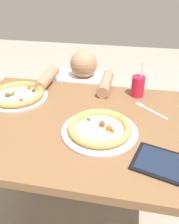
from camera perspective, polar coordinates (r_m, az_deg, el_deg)
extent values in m
plane|color=#9E9384|center=(1.68, -2.38, -23.82)|extent=(8.00, 8.00, 0.00)
cube|color=brown|center=(1.15, -3.17, -2.82)|extent=(1.21, 0.84, 0.04)
cylinder|color=brown|center=(1.80, -16.59, -4.71)|extent=(0.07, 0.07, 0.71)
cylinder|color=brown|center=(1.65, 18.42, -8.83)|extent=(0.07, 0.07, 0.71)
cylinder|color=#B7B7BC|center=(1.06, 2.49, -4.72)|extent=(0.35, 0.35, 0.01)
cylinder|color=beige|center=(1.05, 2.50, -4.24)|extent=(0.22, 0.22, 0.01)
torus|color=tan|center=(1.04, 2.52, -3.72)|extent=(0.29, 0.29, 0.03)
sphere|color=#2D6623|center=(1.10, -0.19, -1.78)|extent=(0.02, 0.02, 0.02)
sphere|color=#2D6623|center=(1.08, 3.04, -2.49)|extent=(0.02, 0.02, 0.02)
sphere|color=maroon|center=(1.06, 3.10, -3.05)|extent=(0.03, 0.03, 0.03)
sphere|color=#BF4C19|center=(1.04, 4.75, -3.97)|extent=(0.03, 0.03, 0.03)
sphere|color=#BF4C19|center=(1.03, 5.71, -4.61)|extent=(0.02, 0.02, 0.02)
cylinder|color=#B7B7BC|center=(1.40, -17.15, 3.49)|extent=(0.34, 0.34, 0.01)
cylinder|color=beige|center=(1.39, -17.22, 3.89)|extent=(0.24, 0.24, 0.01)
torus|color=#C68C47|center=(1.39, -17.29, 4.29)|extent=(0.30, 0.30, 0.03)
sphere|color=maroon|center=(1.31, -16.36, 2.77)|extent=(0.02, 0.02, 0.02)
sphere|color=gold|center=(1.47, -17.25, 5.92)|extent=(0.02, 0.02, 0.02)
sphere|color=brown|center=(1.38, -19.42, 3.90)|extent=(0.03, 0.03, 0.03)
sphere|color=gold|center=(1.42, -18.08, 4.80)|extent=(0.02, 0.02, 0.02)
sphere|color=#BF4C19|center=(1.44, -14.55, 5.77)|extent=(0.03, 0.03, 0.03)
sphere|color=#2D6623|center=(1.39, -18.44, 4.11)|extent=(0.02, 0.02, 0.02)
sphere|color=brown|center=(1.40, -18.18, 4.29)|extent=(0.02, 0.02, 0.02)
sphere|color=brown|center=(1.40, -13.47, 5.15)|extent=(0.02, 0.02, 0.02)
cylinder|color=red|center=(1.37, 11.77, 6.18)|extent=(0.08, 0.08, 0.12)
cylinder|color=white|center=(1.33, 12.71, 9.86)|extent=(0.02, 0.02, 0.11)
cube|color=silver|center=(1.24, 15.60, -0.12)|extent=(0.13, 0.12, 0.00)
cube|color=silver|center=(1.30, 12.22, 1.74)|extent=(0.05, 0.05, 0.00)
cube|color=black|center=(0.94, 18.17, -12.09)|extent=(0.28, 0.23, 0.01)
cube|color=#192338|center=(0.94, 18.22, -11.89)|extent=(0.24, 0.20, 0.00)
cylinder|color=#333847|center=(1.95, -1.19, -4.74)|extent=(0.33, 0.33, 0.45)
cube|color=white|center=(1.76, -1.32, 4.74)|extent=(0.42, 0.22, 0.27)
sphere|color=#A37556|center=(1.67, -1.41, 11.67)|extent=(0.19, 0.19, 0.19)
cylinder|color=#A37556|center=(1.53, -10.24, 8.13)|extent=(0.07, 0.28, 0.07)
cylinder|color=#A37556|center=(1.44, 4.00, 7.10)|extent=(0.07, 0.28, 0.07)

